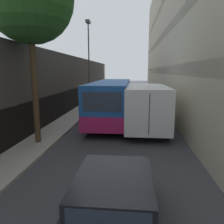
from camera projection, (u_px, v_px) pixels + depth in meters
name	position (u px, v px, depth m)	size (l,w,h in m)	color
ground_plane	(119.00, 129.00, 13.93)	(150.00, 150.00, 0.00)	#38383D
sidewalk_left	(60.00, 126.00, 14.28)	(1.73, 60.00, 0.13)	#9E998E
building_left_shopfront	(29.00, 92.00, 14.06)	(2.40, 60.00, 5.04)	#423D38
building_right_apartment	(206.00, 2.00, 12.12)	(2.40, 60.00, 14.88)	#B7AD93
car_hatchback	(113.00, 207.00, 4.71)	(1.88, 4.14, 1.41)	black
bus	(112.00, 100.00, 16.20)	(2.47, 10.33, 2.89)	#1E519E
box_truck	(145.00, 105.00, 14.15)	(2.41, 7.93, 2.76)	silver
street_lamp	(89.00, 50.00, 19.94)	(0.36, 0.80, 7.98)	#38383D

